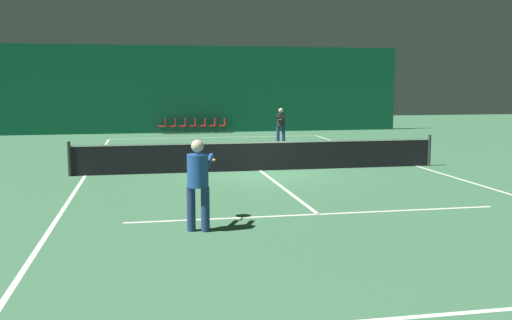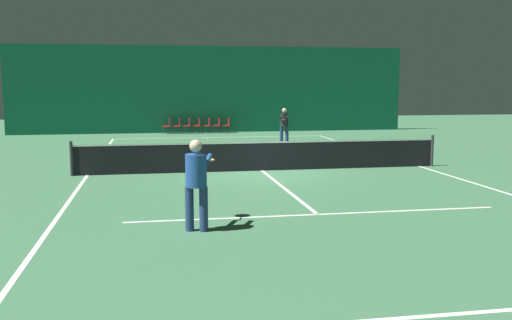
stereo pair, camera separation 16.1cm
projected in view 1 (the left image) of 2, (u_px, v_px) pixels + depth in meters
name	position (u px, v px, depth m)	size (l,w,h in m)	color
ground_plane	(260.00, 171.00, 18.57)	(60.00, 60.00, 0.00)	#3D704C
backdrop_curtain	(209.00, 89.00, 33.06)	(23.00, 0.12, 4.98)	#0F5138
court_line_baseline_far	(216.00, 137.00, 30.15)	(11.00, 0.10, 0.00)	white
court_line_baseline_near	(451.00, 314.00, 6.99)	(11.00, 0.10, 0.00)	white
court_line_service_far	(231.00, 149.00, 24.80)	(8.25, 0.10, 0.00)	white
court_line_service_near	(318.00, 214.00, 12.34)	(8.25, 0.10, 0.00)	white
court_line_sideline_left	(85.00, 176.00, 17.53)	(0.10, 23.80, 0.00)	white
court_line_sideline_right	(417.00, 166.00, 19.60)	(0.10, 23.80, 0.00)	white
court_line_centre	(260.00, 171.00, 18.57)	(0.10, 12.80, 0.00)	white
tennis_net	(260.00, 155.00, 18.50)	(12.00, 0.10, 1.07)	black
player_near	(198.00, 178.00, 10.84)	(0.76, 1.44, 1.76)	navy
player_far	(281.00, 123.00, 26.95)	(0.73, 1.40, 1.68)	navy
courtside_chair_0	(163.00, 125.00, 32.29)	(0.44, 0.44, 0.84)	#2D2D2D
courtside_chair_1	(173.00, 125.00, 32.40)	(0.44, 0.44, 0.84)	#2D2D2D
courtside_chair_2	(183.00, 125.00, 32.50)	(0.44, 0.44, 0.84)	#2D2D2D
courtside_chair_3	(193.00, 125.00, 32.61)	(0.44, 0.44, 0.84)	#2D2D2D
courtside_chair_4	(203.00, 125.00, 32.72)	(0.44, 0.44, 0.84)	#2D2D2D
courtside_chair_5	(213.00, 125.00, 32.82)	(0.44, 0.44, 0.84)	#2D2D2D
courtside_chair_6	(223.00, 124.00, 32.93)	(0.44, 0.44, 0.84)	#2D2D2D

